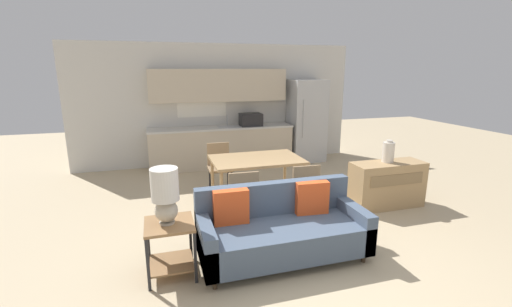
% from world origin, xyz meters
% --- Properties ---
extents(ground_plane, '(20.00, 20.00, 0.00)m').
position_xyz_m(ground_plane, '(0.00, 0.00, 0.00)').
color(ground_plane, tan).
extents(wall_back, '(6.40, 0.07, 2.70)m').
position_xyz_m(wall_back, '(-0.00, 4.63, 1.35)').
color(wall_back, silver).
rests_on(wall_back, ground_plane).
extents(kitchen_counter, '(3.20, 0.65, 2.15)m').
position_xyz_m(kitchen_counter, '(0.01, 4.33, 0.84)').
color(kitchen_counter, beige).
rests_on(kitchen_counter, ground_plane).
extents(refrigerator, '(0.79, 0.71, 1.91)m').
position_xyz_m(refrigerator, '(2.04, 4.24, 0.95)').
color(refrigerator, '#B7BABC').
rests_on(refrigerator, ground_plane).
extents(dining_table, '(1.42, 0.94, 0.76)m').
position_xyz_m(dining_table, '(0.11, 1.92, 0.70)').
color(dining_table, tan).
rests_on(dining_table, ground_plane).
extents(couch, '(1.92, 0.80, 0.83)m').
position_xyz_m(couch, '(-0.09, 0.28, 0.34)').
color(couch, '#3D2D1E').
rests_on(couch, ground_plane).
extents(side_table, '(0.50, 0.50, 0.59)m').
position_xyz_m(side_table, '(-1.34, 0.26, 0.40)').
color(side_table, olive).
rests_on(side_table, ground_plane).
extents(table_lamp, '(0.28, 0.28, 0.59)m').
position_xyz_m(table_lamp, '(-1.36, 0.26, 0.92)').
color(table_lamp, '#B2A893').
rests_on(table_lamp, side_table).
extents(credenza, '(1.17, 0.45, 0.72)m').
position_xyz_m(credenza, '(2.06, 1.21, 0.36)').
color(credenza, tan).
rests_on(credenza, ground_plane).
extents(vase, '(0.18, 0.18, 0.35)m').
position_xyz_m(vase, '(2.06, 1.25, 0.89)').
color(vase, beige).
rests_on(vase, credenza).
extents(dining_chair_near_left, '(0.44, 0.44, 0.85)m').
position_xyz_m(dining_chair_near_left, '(-0.35, 1.07, 0.48)').
color(dining_chair_near_left, '#997A56').
rests_on(dining_chair_near_left, ground_plane).
extents(dining_chair_near_right, '(0.44, 0.44, 0.85)m').
position_xyz_m(dining_chair_near_right, '(0.56, 1.12, 0.48)').
color(dining_chair_near_right, '#997A56').
rests_on(dining_chair_near_right, ground_plane).
extents(dining_chair_far_left, '(0.43, 0.43, 0.85)m').
position_xyz_m(dining_chair_far_left, '(-0.35, 2.72, 0.48)').
color(dining_chair_far_left, '#997A56').
rests_on(dining_chair_far_left, ground_plane).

